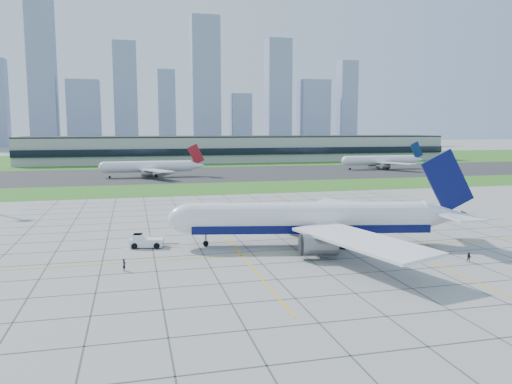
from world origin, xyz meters
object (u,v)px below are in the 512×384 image
crew_far (469,257)px  distant_jet_2 (381,160)px  distant_jet_1 (150,167)px  crew_near (124,265)px  airliner (312,219)px  pushback_tug (145,241)px

crew_far → distant_jet_2: distant_jet_2 is taller
distant_jet_1 → distant_jet_2: size_ratio=1.00×
crew_near → distant_jet_2: distant_jet_2 is taller
distant_jet_1 → distant_jet_2: 116.59m
distant_jet_1 → crew_near: bearing=-93.6°
crew_near → crew_far: 52.69m
airliner → distant_jet_2: 174.86m
crew_near → distant_jet_2: (124.59, 157.10, 3.58)m
crew_near → distant_jet_1: (8.89, 142.72, 3.58)m
pushback_tug → distant_jet_1: distant_jet_1 is taller
airliner → crew_far: bearing=-28.8°
crew_near → crew_far: (52.05, -8.22, -0.10)m
crew_far → airliner: bearing=171.7°
pushback_tug → crew_near: pushback_tug is taller
distant_jet_2 → airliner: bearing=-121.8°
pushback_tug → crew_near: bearing=-91.8°
pushback_tug → distant_jet_1: 128.61m
pushback_tug → crew_near: (-3.38, -14.27, -0.14)m
crew_near → distant_jet_2: bearing=-11.4°
pushback_tug → distant_jet_2: 187.36m
crew_far → distant_jet_2: 180.57m
airliner → crew_far: size_ratio=33.88×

